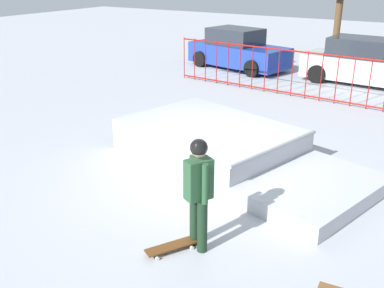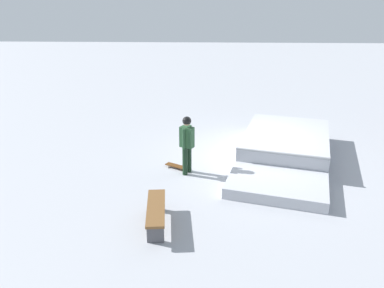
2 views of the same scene
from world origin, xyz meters
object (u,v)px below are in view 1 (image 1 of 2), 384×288
Objects in this scene: skate_ramp at (225,147)px; skateboard at (172,246)px; parked_car_silver at (362,63)px; skater at (199,186)px; parked_car_blue at (238,50)px.

skate_ramp reaches higher than skateboard.
parked_car_silver reaches higher than skate_ramp.
skate_ramp is 8.76m from parked_car_silver.
skater reaches higher than parked_car_blue.
parked_car_blue is (-4.05, 8.71, 0.41)m from skate_ramp.
parked_car_silver is at bearing 99.43° from skate_ramp.
skater is 12.85m from parked_car_blue.
skater reaches higher than skateboard.
skater is 0.41× the size of parked_car_silver.
parked_car_blue is (-5.22, 11.74, -0.28)m from skater.
parked_car_blue is at bearing -127.44° from skater.
skateboard is (0.89, -3.32, -0.24)m from skate_ramp.
parked_car_blue reaches higher than skateboard.
parked_car_silver is at bearing -150.11° from skateboard.
skateboard is 12.04m from parked_car_silver.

